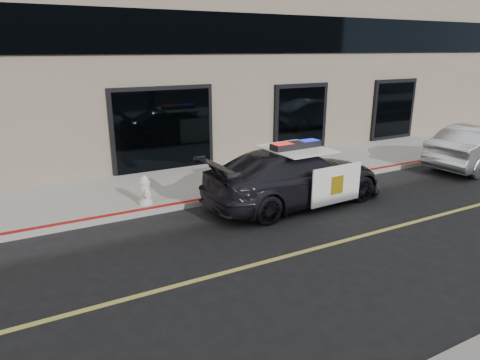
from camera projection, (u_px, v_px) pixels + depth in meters
name	position (u px, v px, depth m)	size (l,w,h in m)	color
ground	(320.00, 247.00, 9.01)	(120.00, 120.00, 0.00)	black
sidewalk_n	(214.00, 180.00, 13.40)	(60.00, 3.50, 0.15)	gray
police_car	(295.00, 176.00, 11.41)	(2.61, 5.32, 1.68)	black
fire_hydrant	(145.00, 191.00, 11.00)	(0.35, 0.48, 0.76)	silver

